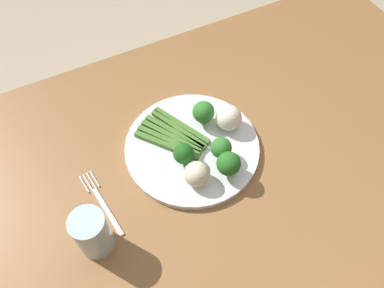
{
  "coord_description": "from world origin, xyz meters",
  "views": [
    {
      "loc": [
        -0.26,
        -0.37,
        1.46
      ],
      "look_at": [
        -0.05,
        0.04,
        0.77
      ],
      "focal_mm": 35.7,
      "sensor_mm": 36.0,
      "label": 1
    }
  ],
  "objects_px": {
    "broccoli_near_center": "(229,164)",
    "water_glass": "(92,233)",
    "plate": "(192,147)",
    "asparagus_bundle": "(174,135)",
    "fork": "(102,202)",
    "dining_table": "(219,179)",
    "broccoli_left": "(221,148)",
    "cauliflower_mid": "(197,174)",
    "broccoli_front_left": "(202,113)",
    "cauliflower_near_fork": "(229,118)",
    "broccoli_back_right": "(184,154)"
  },
  "relations": [
    {
      "from": "broccoli_near_center",
      "to": "water_glass",
      "type": "distance_m",
      "value": 0.29
    },
    {
      "from": "plate",
      "to": "asparagus_bundle",
      "type": "relative_size",
      "value": 1.75
    },
    {
      "from": "broccoli_near_center",
      "to": "fork",
      "type": "xyz_separation_m",
      "value": [
        -0.26,
        0.06,
        -0.05
      ]
    },
    {
      "from": "dining_table",
      "to": "broccoli_left",
      "type": "bearing_deg",
      "value": -134.48
    },
    {
      "from": "cauliflower_mid",
      "to": "water_glass",
      "type": "height_order",
      "value": "water_glass"
    },
    {
      "from": "plate",
      "to": "broccoli_near_center",
      "type": "bearing_deg",
      "value": -69.95
    },
    {
      "from": "dining_table",
      "to": "broccoli_front_left",
      "type": "xyz_separation_m",
      "value": [
        -0.0,
        0.09,
        0.16
      ]
    },
    {
      "from": "dining_table",
      "to": "cauliflower_near_fork",
      "type": "relative_size",
      "value": 22.97
    },
    {
      "from": "water_glass",
      "to": "broccoli_near_center",
      "type": "bearing_deg",
      "value": 3.21
    },
    {
      "from": "broccoli_front_left",
      "to": "water_glass",
      "type": "bearing_deg",
      "value": -152.78
    },
    {
      "from": "broccoli_front_left",
      "to": "broccoli_left",
      "type": "relative_size",
      "value": 1.1
    },
    {
      "from": "asparagus_bundle",
      "to": "plate",
      "type": "bearing_deg",
      "value": -176.9
    },
    {
      "from": "broccoli_back_right",
      "to": "broccoli_left",
      "type": "relative_size",
      "value": 0.98
    },
    {
      "from": "dining_table",
      "to": "cauliflower_mid",
      "type": "bearing_deg",
      "value": -153.83
    },
    {
      "from": "broccoli_front_left",
      "to": "fork",
      "type": "relative_size",
      "value": 0.37
    },
    {
      "from": "dining_table",
      "to": "broccoli_back_right",
      "type": "height_order",
      "value": "broccoli_back_right"
    },
    {
      "from": "dining_table",
      "to": "cauliflower_near_fork",
      "type": "height_order",
      "value": "cauliflower_near_fork"
    },
    {
      "from": "broccoli_back_right",
      "to": "fork",
      "type": "distance_m",
      "value": 0.19
    },
    {
      "from": "dining_table",
      "to": "broccoli_near_center",
      "type": "distance_m",
      "value": 0.17
    },
    {
      "from": "broccoli_back_right",
      "to": "broccoli_front_left",
      "type": "bearing_deg",
      "value": 42.24
    },
    {
      "from": "broccoli_near_center",
      "to": "broccoli_left",
      "type": "relative_size",
      "value": 1.11
    },
    {
      "from": "broccoli_left",
      "to": "cauliflower_near_fork",
      "type": "distance_m",
      "value": 0.08
    },
    {
      "from": "dining_table",
      "to": "broccoli_front_left",
      "type": "bearing_deg",
      "value": 91.71
    },
    {
      "from": "dining_table",
      "to": "asparagus_bundle",
      "type": "relative_size",
      "value": 7.91
    },
    {
      "from": "asparagus_bundle",
      "to": "broccoli_near_center",
      "type": "bearing_deg",
      "value": 173.76
    },
    {
      "from": "dining_table",
      "to": "cauliflower_near_fork",
      "type": "xyz_separation_m",
      "value": [
        0.04,
        0.05,
        0.16
      ]
    },
    {
      "from": "broccoli_back_right",
      "to": "broccoli_near_center",
      "type": "height_order",
      "value": "broccoli_near_center"
    },
    {
      "from": "plate",
      "to": "cauliflower_mid",
      "type": "distance_m",
      "value": 0.09
    },
    {
      "from": "cauliflower_mid",
      "to": "cauliflower_near_fork",
      "type": "distance_m",
      "value": 0.16
    },
    {
      "from": "broccoli_back_right",
      "to": "broccoli_near_center",
      "type": "xyz_separation_m",
      "value": [
        0.07,
        -0.07,
        0.0
      ]
    },
    {
      "from": "broccoli_front_left",
      "to": "water_glass",
      "type": "xyz_separation_m",
      "value": [
        -0.31,
        -0.16,
        0.0
      ]
    },
    {
      "from": "cauliflower_near_fork",
      "to": "broccoli_back_right",
      "type": "bearing_deg",
      "value": -162.73
    },
    {
      "from": "cauliflower_near_fork",
      "to": "broccoli_front_left",
      "type": "bearing_deg",
      "value": 143.36
    },
    {
      "from": "water_glass",
      "to": "broccoli_front_left",
      "type": "bearing_deg",
      "value": 27.22
    },
    {
      "from": "broccoli_back_right",
      "to": "plate",
      "type": "bearing_deg",
      "value": 40.79
    },
    {
      "from": "asparagus_bundle",
      "to": "cauliflower_near_fork",
      "type": "xyz_separation_m",
      "value": [
        0.12,
        -0.03,
        0.02
      ]
    },
    {
      "from": "broccoli_near_center",
      "to": "broccoli_left",
      "type": "bearing_deg",
      "value": 81.05
    },
    {
      "from": "water_glass",
      "to": "plate",
      "type": "bearing_deg",
      "value": 23.41
    },
    {
      "from": "broccoli_left",
      "to": "cauliflower_near_fork",
      "type": "height_order",
      "value": "cauliflower_near_fork"
    },
    {
      "from": "broccoli_back_right",
      "to": "cauliflower_mid",
      "type": "height_order",
      "value": "broccoli_back_right"
    },
    {
      "from": "broccoli_left",
      "to": "water_glass",
      "type": "bearing_deg",
      "value": -168.83
    },
    {
      "from": "broccoli_near_center",
      "to": "dining_table",
      "type": "bearing_deg",
      "value": 72.07
    },
    {
      "from": "dining_table",
      "to": "broccoli_left",
      "type": "distance_m",
      "value": 0.16
    },
    {
      "from": "asparagus_bundle",
      "to": "dining_table",
      "type": "bearing_deg",
      "value": -166.61
    },
    {
      "from": "broccoli_near_center",
      "to": "broccoli_back_right",
      "type": "bearing_deg",
      "value": 136.61
    },
    {
      "from": "cauliflower_near_fork",
      "to": "dining_table",
      "type": "bearing_deg",
      "value": -130.33
    },
    {
      "from": "dining_table",
      "to": "fork",
      "type": "distance_m",
      "value": 0.3
    },
    {
      "from": "cauliflower_mid",
      "to": "fork",
      "type": "bearing_deg",
      "value": 165.51
    },
    {
      "from": "plate",
      "to": "dining_table",
      "type": "bearing_deg",
      "value": -38.74
    },
    {
      "from": "dining_table",
      "to": "broccoli_front_left",
      "type": "distance_m",
      "value": 0.18
    }
  ]
}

